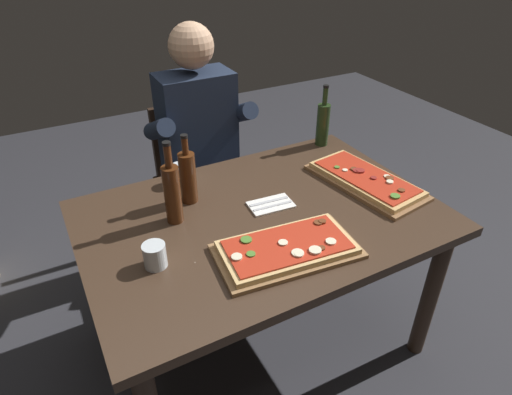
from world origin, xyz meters
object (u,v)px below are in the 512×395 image
at_px(dining_table, 262,233).
at_px(oil_bottle_amber, 172,192).
at_px(wine_bottle_dark, 323,123).
at_px(vinegar_bottle_green, 188,176).
at_px(tumbler_near_camera, 155,257).
at_px(pizza_rectangular_left, 366,180).
at_px(tumbler_far_side, 181,175).
at_px(diner_chair, 197,173).
at_px(seated_diner, 202,141).
at_px(pizza_rectangular_front, 287,249).

xyz_separation_m(dining_table, oil_bottle_amber, (-0.32, 0.12, 0.23)).
bearing_deg(oil_bottle_amber, wine_bottle_dark, 17.74).
height_order(vinegar_bottle_green, tumbler_near_camera, vinegar_bottle_green).
relative_size(pizza_rectangular_left, tumbler_far_side, 6.27).
distance_m(wine_bottle_dark, tumbler_far_side, 0.78).
bearing_deg(vinegar_bottle_green, dining_table, -46.55).
xyz_separation_m(pizza_rectangular_left, tumbler_near_camera, (-0.98, -0.08, 0.02)).
xyz_separation_m(oil_bottle_amber, tumbler_near_camera, (-0.15, -0.22, -0.09)).
relative_size(diner_chair, seated_diner, 0.65).
relative_size(vinegar_bottle_green, tumbler_far_side, 3.33).
height_order(vinegar_bottle_green, tumbler_far_side, vinegar_bottle_green).
bearing_deg(vinegar_bottle_green, seated_diner, 62.88).
relative_size(pizza_rectangular_front, tumbler_far_side, 5.87).
xyz_separation_m(tumbler_far_side, diner_chair, (0.24, 0.47, -0.29)).
relative_size(dining_table, wine_bottle_dark, 4.47).
height_order(pizza_rectangular_front, tumbler_near_camera, tumbler_near_camera).
distance_m(pizza_rectangular_front, vinegar_bottle_green, 0.52).
bearing_deg(wine_bottle_dark, seated_diner, 148.59).
height_order(pizza_rectangular_left, diner_chair, diner_chair).
height_order(oil_bottle_amber, seated_diner, seated_diner).
bearing_deg(tumbler_far_side, pizza_rectangular_left, -28.99).
relative_size(pizza_rectangular_front, wine_bottle_dark, 1.68).
bearing_deg(tumbler_near_camera, seated_diner, 58.57).
xyz_separation_m(dining_table, wine_bottle_dark, (0.58, 0.41, 0.21)).
relative_size(dining_table, pizza_rectangular_left, 2.49).
bearing_deg(dining_table, wine_bottle_dark, 35.27).
xyz_separation_m(pizza_rectangular_front, tumbler_far_side, (-0.16, 0.63, 0.02)).
xyz_separation_m(oil_bottle_amber, vinegar_bottle_green, (0.10, 0.11, -0.01)).
bearing_deg(seated_diner, vinegar_bottle_green, -117.12).
relative_size(dining_table, pizza_rectangular_front, 2.66).
bearing_deg(dining_table, tumbler_far_side, 117.42).
height_order(dining_table, diner_chair, diner_chair).
distance_m(pizza_rectangular_front, tumbler_near_camera, 0.45).
bearing_deg(seated_diner, wine_bottle_dark, -31.41).
bearing_deg(oil_bottle_amber, tumbler_near_camera, -123.92).
distance_m(oil_bottle_amber, tumbler_near_camera, 0.28).
xyz_separation_m(vinegar_bottle_green, tumbler_far_side, (0.02, 0.15, -0.08)).
distance_m(vinegar_bottle_green, diner_chair, 0.77).
height_order(pizza_rectangular_front, wine_bottle_dark, wine_bottle_dark).
bearing_deg(vinegar_bottle_green, pizza_rectangular_front, -69.84).
height_order(pizza_rectangular_left, tumbler_far_side, tumbler_far_side).
bearing_deg(tumbler_near_camera, tumbler_far_side, 60.93).
relative_size(vinegar_bottle_green, tumbler_near_camera, 3.45).
distance_m(pizza_rectangular_left, oil_bottle_amber, 0.85).
bearing_deg(pizza_rectangular_front, vinegar_bottle_green, 110.16).
relative_size(pizza_rectangular_left, wine_bottle_dark, 1.79).
height_order(tumbler_far_side, seated_diner, seated_diner).
xyz_separation_m(dining_table, seated_diner, (0.04, 0.74, 0.10)).
bearing_deg(diner_chair, pizza_rectangular_front, -94.32).
bearing_deg(oil_bottle_amber, vinegar_bottle_green, 46.16).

